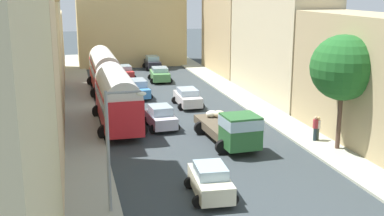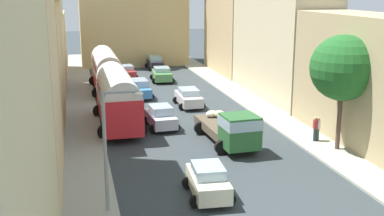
{
  "view_description": "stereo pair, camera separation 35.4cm",
  "coord_description": "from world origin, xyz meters",
  "views": [
    {
      "loc": [
        -7.87,
        -11.76,
        9.85
      ],
      "look_at": [
        0.0,
        19.35,
        1.86
      ],
      "focal_mm": 45.53,
      "sensor_mm": 36.0,
      "label": 1
    },
    {
      "loc": [
        -7.53,
        -11.85,
        9.85
      ],
      "look_at": [
        0.0,
        19.35,
        1.86
      ],
      "focal_mm": 45.53,
      "sensor_mm": 36.0,
      "label": 2
    }
  ],
  "objects": [
    {
      "name": "sidewalk_left",
      "position": [
        -7.25,
        27.0,
        0.07
      ],
      "size": [
        2.5,
        70.0,
        0.14
      ],
      "primitive_type": "cube",
      "color": "#9F9F92",
      "rests_on": "ground"
    },
    {
      "name": "distant_church",
      "position": [
        0.0,
        51.88,
        6.3
      ],
      "size": [
        13.48,
        7.17,
        18.61
      ],
      "color": "tan",
      "rests_on": "ground"
    },
    {
      "name": "building_left_2",
      "position": [
        -11.02,
        22.47,
        4.84
      ],
      "size": [
        5.55,
        9.57,
        9.63
      ],
      "color": "tan",
      "rests_on": "ground"
    },
    {
      "name": "cargo_truck_0",
      "position": [
        1.76,
        16.12,
        1.25
      ],
      "size": [
        3.18,
        7.29,
        2.43
      ],
      "color": "#275D2E",
      "rests_on": "ground"
    },
    {
      "name": "parked_bus_0",
      "position": [
        -4.75,
        22.49,
        2.27
      ],
      "size": [
        3.41,
        9.34,
        4.11
      ],
      "color": "red",
      "rests_on": "ground"
    },
    {
      "name": "pedestrian_2",
      "position": [
        7.29,
        15.6,
        1.02
      ],
      "size": [
        0.4,
        0.4,
        1.77
      ],
      "color": "#23333B",
      "rests_on": "ground"
    },
    {
      "name": "building_right_1",
      "position": [
        10.58,
        14.67,
        4.11
      ],
      "size": [
        4.15,
        13.96,
        8.21
      ],
      "color": "tan",
      "rests_on": "ground"
    },
    {
      "name": "parked_bus_1",
      "position": [
        -4.69,
        35.23,
        2.19
      ],
      "size": [
        3.27,
        9.67,
        3.96
      ],
      "color": "red",
      "rests_on": "ground"
    },
    {
      "name": "car_1",
      "position": [
        1.37,
        38.83,
        0.79
      ],
      "size": [
        2.54,
        4.04,
        1.55
      ],
      "color": "#528F4D",
      "rests_on": "ground"
    },
    {
      "name": "streetlamp_near",
      "position": [
        -6.22,
        8.53,
        3.42
      ],
      "size": [
        1.81,
        0.28,
        5.61
      ],
      "color": "gray",
      "rests_on": "ground"
    },
    {
      "name": "building_right_2",
      "position": [
        10.63,
        29.15,
        4.75
      ],
      "size": [
        4.27,
        14.42,
        9.5
      ],
      "color": "#C8BA93",
      "rests_on": "ground"
    },
    {
      "name": "car_3",
      "position": [
        -1.67,
        9.16,
        0.81
      ],
      "size": [
        2.34,
        3.7,
        1.61
      ],
      "color": "beige",
      "rests_on": "ground"
    },
    {
      "name": "building_left_1",
      "position": [
        -10.84,
        12.47,
        6.47
      ],
      "size": [
        5.14,
        9.64,
        12.87
      ],
      "color": "#D8B78A",
      "rests_on": "ground"
    },
    {
      "name": "sidewalk_right",
      "position": [
        7.25,
        27.0,
        0.07
      ],
      "size": [
        2.5,
        70.0,
        0.14
      ],
      "primitive_type": "cube",
      "color": "#A7A997",
      "rests_on": "ground"
    },
    {
      "name": "ground_plane",
      "position": [
        0.0,
        27.0,
        0.0
      ],
      "size": [
        154.0,
        154.0,
        0.0
      ],
      "primitive_type": "plane",
      "color": "#333A3E"
    },
    {
      "name": "pedestrian_1",
      "position": [
        7.51,
        15.66,
        0.99
      ],
      "size": [
        0.43,
        0.43,
        1.72
      ],
      "color": "#414B41",
      "rests_on": "ground"
    },
    {
      "name": "car_0",
      "position": [
        1.61,
        27.25,
        0.78
      ],
      "size": [
        2.29,
        4.14,
        1.54
      ],
      "color": "silver",
      "rests_on": "ground"
    },
    {
      "name": "car_5",
      "position": [
        -2.02,
        31.75,
        0.83
      ],
      "size": [
        2.38,
        4.4,
        1.66
      ],
      "color": "#3E85C8",
      "rests_on": "ground"
    },
    {
      "name": "car_6",
      "position": [
        -2.13,
        41.52,
        0.75
      ],
      "size": [
        2.34,
        3.86,
        1.48
      ],
      "color": "#B72E2D",
      "rests_on": "ground"
    },
    {
      "name": "roadside_tree_1",
      "position": [
        7.9,
        13.83,
        5.18
      ],
      "size": [
        3.95,
        3.95,
        7.17
      ],
      "color": "brown",
      "rests_on": "ground"
    },
    {
      "name": "car_2",
      "position": [
        1.96,
        46.95,
        0.83
      ],
      "size": [
        2.16,
        3.98,
        1.68
      ],
      "color": "black",
      "rests_on": "ground"
    },
    {
      "name": "building_left_3",
      "position": [
        -10.5,
        34.06,
        4.45
      ],
      "size": [
        4.01,
        12.28,
        8.89
      ],
      "color": "tan",
      "rests_on": "ground"
    },
    {
      "name": "car_4",
      "position": [
        -1.82,
        21.35,
        0.81
      ],
      "size": [
        2.38,
        3.7,
        1.65
      ],
      "color": "silver",
      "rests_on": "ground"
    },
    {
      "name": "building_left_4",
      "position": [
        -11.2,
        46.12,
        3.53
      ],
      "size": [
        5.4,
        10.13,
        7.07
      ],
      "color": "beige",
      "rests_on": "ground"
    },
    {
      "name": "building_right_3",
      "position": [
        11.19,
        42.31,
        6.88
      ],
      "size": [
        5.92,
        11.34,
        13.7
      ],
      "color": "tan",
      "rests_on": "ground"
    }
  ]
}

